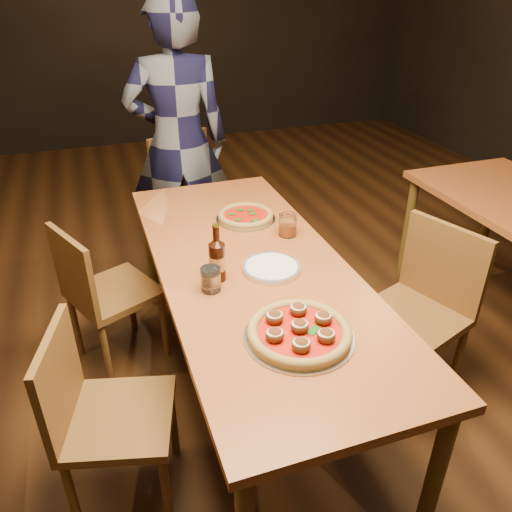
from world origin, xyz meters
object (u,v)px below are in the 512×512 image
object	(u,v)px
water_glass	(211,279)
table_main	(252,278)
beer_bottle	(217,261)
plate_stack	(271,268)
chair_main_sw	(114,291)
chair_main_e	(411,316)
diner	(179,144)
pizza_margherita	(246,216)
chair_main_nw	(119,417)
amber_glass	(288,225)
chair_end	(199,204)
pizza_meatball	(299,332)

from	to	relation	value
water_glass	table_main	bearing A→B (deg)	31.43
water_glass	beer_bottle	bearing A→B (deg)	55.28
plate_stack	chair_main_sw	bearing A→B (deg)	139.15
chair_main_sw	chair_main_e	size ratio (longest dim) A/B	0.94
diner	pizza_margherita	bearing A→B (deg)	106.73
chair_main_nw	amber_glass	xyz separation A→B (m)	(0.90, 0.58, 0.38)
table_main	plate_stack	size ratio (longest dim) A/B	8.19
table_main	chair_main_nw	size ratio (longest dim) A/B	2.36
chair_end	beer_bottle	world-z (taller)	beer_bottle
chair_end	diner	distance (m)	0.43
water_glass	chair_end	bearing A→B (deg)	79.17
chair_end	plate_stack	size ratio (longest dim) A/B	3.98
pizza_margherita	water_glass	xyz separation A→B (m)	(-0.33, -0.58, 0.03)
chair_main_sw	chair_end	distance (m)	1.03
chair_main_e	table_main	bearing A→B (deg)	-127.30
chair_main_e	beer_bottle	xyz separation A→B (m)	(-0.89, 0.16, 0.38)
pizza_margherita	plate_stack	bearing A→B (deg)	-95.76
plate_stack	diner	size ratio (longest dim) A/B	0.14
pizza_margherita	diner	bearing A→B (deg)	99.96
pizza_meatball	plate_stack	bearing A→B (deg)	81.62
plate_stack	chair_main_e	bearing A→B (deg)	-13.31
pizza_meatball	pizza_margherita	distance (m)	0.98
table_main	water_glass	xyz separation A→B (m)	(-0.22, -0.13, 0.12)
chair_main_nw	plate_stack	world-z (taller)	chair_main_nw
table_main	chair_main_sw	distance (m)	0.81
chair_main_sw	table_main	bearing A→B (deg)	-153.93
pizza_meatball	diner	distance (m)	1.89
beer_bottle	plate_stack	bearing A→B (deg)	-1.83
chair_main_e	pizza_meatball	world-z (taller)	chair_main_e
pizza_margherita	diner	world-z (taller)	diner
beer_bottle	table_main	bearing A→B (deg)	21.07
pizza_meatball	beer_bottle	size ratio (longest dim) A/B	1.59
chair_main_e	chair_end	xyz separation A→B (m)	(-0.66, 1.53, 0.03)
chair_main_nw	diner	distance (m)	1.89
chair_main_nw	water_glass	bearing A→B (deg)	-46.51
chair_end	pizza_meatball	world-z (taller)	chair_end
chair_end	diner	size ratio (longest dim) A/B	0.54
table_main	chair_main_sw	xyz separation A→B (m)	(-0.59, 0.49, -0.25)
chair_end	amber_glass	bearing A→B (deg)	-100.80
pizza_meatball	water_glass	xyz separation A→B (m)	(-0.22, 0.39, 0.02)
pizza_margherita	amber_glass	distance (m)	0.27
diner	table_main	bearing A→B (deg)	98.68
water_glass	amber_glass	world-z (taller)	amber_glass
chair_main_nw	chair_main_e	xyz separation A→B (m)	(1.36, 0.14, 0.03)
chair_end	beer_bottle	size ratio (longest dim) A/B	3.94
pizza_meatball	diner	bearing A→B (deg)	91.22
pizza_margherita	beer_bottle	world-z (taller)	beer_bottle
plate_stack	table_main	bearing A→B (deg)	129.77
chair_main_sw	amber_glass	world-z (taller)	amber_glass
plate_stack	chair_main_nw	bearing A→B (deg)	-157.47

